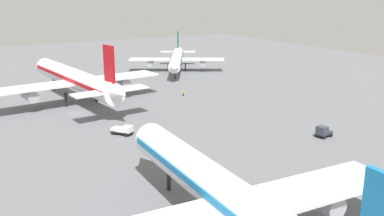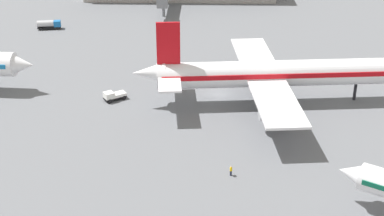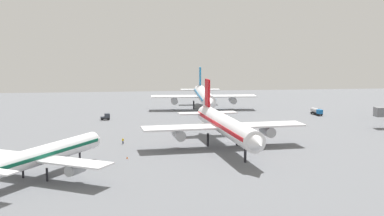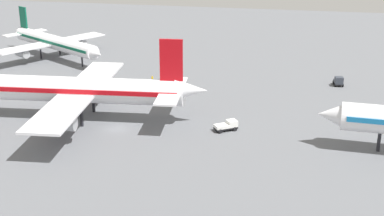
{
  "view_description": "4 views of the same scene",
  "coord_description": "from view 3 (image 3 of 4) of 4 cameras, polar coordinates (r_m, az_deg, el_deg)",
  "views": [
    {
      "loc": [
        100.44,
        -28.12,
        28.42
      ],
      "look_at": [
        22.86,
        18.92,
        3.87
      ],
      "focal_mm": 40.84,
      "sensor_mm": 36.0,
      "label": 1
    },
    {
      "loc": [
        2.57,
        104.46,
        47.17
      ],
      "look_at": [
        4.91,
        19.6,
        6.14
      ],
      "focal_mm": 52.03,
      "sensor_mm": 36.0,
      "label": 2
    },
    {
      "loc": [
        -147.16,
        29.51,
        29.1
      ],
      "look_at": [
        20.13,
        8.93,
        6.84
      ],
      "focal_mm": 49.7,
      "sensor_mm": 36.0,
      "label": 3
    },
    {
      "loc": [
        34.11,
        -91.82,
        39.39
      ],
      "look_at": [
        14.1,
        4.22,
        3.81
      ],
      "focal_mm": 50.58,
      "sensor_mm": 36.0,
      "label": 4
    }
  ],
  "objects": [
    {
      "name": "safety_cone_near_gate",
      "position": [
        130.32,
        -6.98,
        -5.3
      ],
      "size": [
        0.44,
        0.44,
        0.6
      ],
      "primitive_type": "cone",
      "color": "#EA590C",
      "rests_on": "ground"
    },
    {
      "name": "ground_crew_worker",
      "position": [
        148.42,
        -7.42,
        -3.51
      ],
      "size": [
        0.47,
        0.56,
        1.67
      ],
      "rotation": [
        0.0,
        0.0,
        2.87
      ],
      "color": "#1E2338",
      "rests_on": "ground"
    },
    {
      "name": "airplane_distant",
      "position": [
        116.23,
        -15.8,
        -4.87
      ],
      "size": [
        38.1,
        31.97,
        12.99
      ],
      "rotation": [
        0.0,
        0.0,
        5.73
      ],
      "color": "white",
      "rests_on": "ground"
    },
    {
      "name": "airplane_at_gate",
      "position": [
        141.02,
        3.64,
        -1.87
      ],
      "size": [
        55.44,
        44.62,
        16.86
      ],
      "rotation": [
        0.0,
        0.0,
        3.23
      ],
      "color": "white",
      "rests_on": "ground"
    },
    {
      "name": "airplane_taxiing",
      "position": [
        215.41,
        1.3,
        1.35
      ],
      "size": [
        53.89,
        43.24,
        16.39
      ],
      "rotation": [
        0.0,
        0.0,
        3.08
      ],
      "color": "white",
      "rests_on": "ground"
    },
    {
      "name": "fuel_truck",
      "position": [
        207.96,
        13.22,
        -0.34
      ],
      "size": [
        6.53,
        3.05,
        2.5
      ],
      "rotation": [
        0.0,
        0.0,
        3.31
      ],
      "color": "black",
      "rests_on": "ground"
    },
    {
      "name": "ground",
      "position": [
        152.88,
        4.25,
        -3.47
      ],
      "size": [
        288.0,
        288.0,
        0.0
      ],
      "primitive_type": "plane",
      "color": "slate"
    },
    {
      "name": "pushback_tractor",
      "position": [
        172.52,
        1.72,
        -1.87
      ],
      "size": [
        4.71,
        4.04,
        1.9
      ],
      "rotation": [
        0.0,
        0.0,
        0.6
      ],
      "color": "black",
      "rests_on": "ground"
    },
    {
      "name": "baggage_tug",
      "position": [
        192.64,
        -9.21,
        -0.92
      ],
      "size": [
        2.56,
        3.41,
        2.3
      ],
      "rotation": [
        0.0,
        0.0,
        4.84
      ],
      "color": "black",
      "rests_on": "ground"
    }
  ]
}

